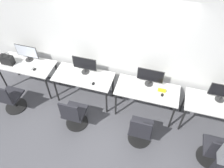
{
  "coord_description": "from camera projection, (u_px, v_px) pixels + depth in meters",
  "views": [
    {
      "loc": [
        0.82,
        -2.73,
        4.12
      ],
      "look_at": [
        0.0,
        0.12,
        0.9
      ],
      "focal_mm": 35.0,
      "sensor_mm": 36.0,
      "label": 1
    }
  ],
  "objects": [
    {
      "name": "ground_plane",
      "position": [
        111.0,
        115.0,
        4.96
      ],
      "size": [
        20.0,
        20.0,
        0.0
      ],
      "primitive_type": "plane",
      "color": "#4C4C51"
    },
    {
      "name": "wall_back",
      "position": [
        120.0,
        46.0,
        4.4
      ],
      "size": [
        12.0,
        0.05,
        2.8
      ],
      "color": "silver",
      "rests_on": "ground_plane"
    },
    {
      "name": "desk_far_left",
      "position": [
        27.0,
        67.0,
        5.06
      ],
      "size": [
        1.3,
        0.6,
        0.75
      ],
      "color": "silver",
      "rests_on": "ground_plane"
    },
    {
      "name": "monitor_far_left",
      "position": [
        27.0,
        52.0,
        4.94
      ],
      "size": [
        0.54,
        0.18,
        0.4
      ],
      "color": "#2D2D2D",
      "rests_on": "desk_far_left"
    },
    {
      "name": "keyboard_far_left",
      "position": [
        23.0,
        66.0,
        4.93
      ],
      "size": [
        0.45,
        0.13,
        0.02
      ],
      "color": "silver",
      "rests_on": "desk_far_left"
    },
    {
      "name": "mouse_far_left",
      "position": [
        34.0,
        69.0,
        4.86
      ],
      "size": [
        0.06,
        0.09,
        0.03
      ],
      "color": "black",
      "rests_on": "desk_far_left"
    },
    {
      "name": "office_chair_far_left",
      "position": [
        10.0,
        99.0,
        4.81
      ],
      "size": [
        0.48,
        0.48,
        0.88
      ],
      "color": "black",
      "rests_on": "ground_plane"
    },
    {
      "name": "desk_left",
      "position": [
        84.0,
        79.0,
        4.8
      ],
      "size": [
        1.3,
        0.6,
        0.75
      ],
      "color": "silver",
      "rests_on": "ground_plane"
    },
    {
      "name": "monitor_left",
      "position": [
        85.0,
        65.0,
        4.66
      ],
      "size": [
        0.54,
        0.18,
        0.4
      ],
      "color": "#2D2D2D",
      "rests_on": "desk_left"
    },
    {
      "name": "keyboard_left",
      "position": [
        81.0,
        80.0,
        4.64
      ],
      "size": [
        0.45,
        0.13,
        0.02
      ],
      "color": "silver",
      "rests_on": "desk_left"
    },
    {
      "name": "mouse_left",
      "position": [
        93.0,
        84.0,
        4.57
      ],
      "size": [
        0.06,
        0.09,
        0.03
      ],
      "color": "black",
      "rests_on": "desk_left"
    },
    {
      "name": "office_chair_left",
      "position": [
        74.0,
        115.0,
        4.52
      ],
      "size": [
        0.48,
        0.48,
        0.88
      ],
      "color": "black",
      "rests_on": "ground_plane"
    },
    {
      "name": "desk_right",
      "position": [
        147.0,
        92.0,
        4.53
      ],
      "size": [
        1.3,
        0.6,
        0.75
      ],
      "color": "silver",
      "rests_on": "ground_plane"
    },
    {
      "name": "monitor_right",
      "position": [
        150.0,
        76.0,
        4.42
      ],
      "size": [
        0.54,
        0.18,
        0.4
      ],
      "color": "#2D2D2D",
      "rests_on": "desk_right"
    },
    {
      "name": "keyboard_right",
      "position": [
        147.0,
        92.0,
        4.42
      ],
      "size": [
        0.45,
        0.13,
        0.02
      ],
      "color": "silver",
      "rests_on": "desk_right"
    },
    {
      "name": "mouse_right",
      "position": [
        162.0,
        95.0,
        4.36
      ],
      "size": [
        0.06,
        0.09,
        0.03
      ],
      "color": "black",
      "rests_on": "desk_right"
    },
    {
      "name": "office_chair_right",
      "position": [
        140.0,
        131.0,
        4.26
      ],
      "size": [
        0.48,
        0.48,
        0.88
      ],
      "color": "black",
      "rests_on": "ground_plane"
    },
    {
      "name": "desk_far_right",
      "position": [
        218.0,
        108.0,
        4.27
      ],
      "size": [
        1.3,
        0.6,
        0.75
      ],
      "color": "silver",
      "rests_on": "ground_plane"
    },
    {
      "name": "monitor_far_right",
      "position": [
        224.0,
        92.0,
        4.14
      ],
      "size": [
        0.54,
        0.18,
        0.4
      ],
      "color": "#2D2D2D",
      "rests_on": "desk_far_right"
    },
    {
      "name": "keyboard_far_right",
      "position": [
        220.0,
        108.0,
        4.14
      ],
      "size": [
        0.45,
        0.13,
        0.02
      ],
      "color": "silver",
      "rests_on": "desk_far_right"
    },
    {
      "name": "office_chair_far_right",
      "position": [
        215.0,
        152.0,
        3.98
      ],
      "size": [
        0.48,
        0.48,
        0.88
      ],
      "color": "black",
      "rests_on": "ground_plane"
    },
    {
      "name": "handbag",
      "position": [
        7.0,
        60.0,
        4.93
      ],
      "size": [
        0.3,
        0.18,
        0.25
      ],
      "color": "black",
      "rests_on": "desk_far_left"
    },
    {
      "name": "placard_right",
      "position": [
        162.0,
        90.0,
        4.41
      ],
      "size": [
        0.16,
        0.03,
        0.08
      ],
      "color": "yellow",
      "rests_on": "desk_right"
    }
  ]
}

